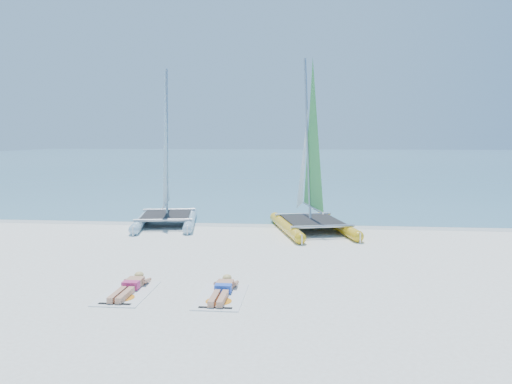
% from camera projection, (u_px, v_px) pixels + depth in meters
% --- Properties ---
extents(ground, '(140.00, 140.00, 0.00)m').
position_uv_depth(ground, '(255.00, 257.00, 14.50)').
color(ground, white).
rests_on(ground, ground).
extents(sea, '(140.00, 115.00, 0.01)m').
position_uv_depth(sea, '(296.00, 159.00, 76.80)').
color(sea, '#70AABB').
rests_on(sea, ground).
extents(wet_sand_strip, '(140.00, 1.40, 0.01)m').
position_uv_depth(wet_sand_strip, '(269.00, 224.00, 19.94)').
color(wet_sand_strip, silver).
rests_on(wet_sand_strip, ground).
extents(catamaran_blue, '(3.08, 5.07, 6.47)m').
position_uv_depth(catamaran_blue, '(166.00, 176.00, 19.76)').
color(catamaran_blue, '#ABD0E1').
rests_on(catamaran_blue, ground).
extents(catamaran_yellow, '(3.50, 5.41, 6.70)m').
position_uv_depth(catamaran_yellow, '(309.00, 173.00, 18.78)').
color(catamaran_yellow, gold).
rests_on(catamaran_yellow, ground).
extents(towel_a, '(1.00, 1.85, 0.02)m').
position_uv_depth(towel_a, '(127.00, 293.00, 11.14)').
color(towel_a, white).
rests_on(towel_a, ground).
extents(sunbather_a, '(0.37, 1.73, 0.26)m').
position_uv_depth(sunbather_a, '(130.00, 286.00, 11.32)').
color(sunbather_a, tan).
rests_on(sunbather_a, towel_a).
extents(towel_b, '(1.00, 1.85, 0.02)m').
position_uv_depth(towel_b, '(221.00, 297.00, 10.91)').
color(towel_b, white).
rests_on(towel_b, ground).
extents(sunbather_b, '(0.37, 1.73, 0.26)m').
position_uv_depth(sunbather_b, '(223.00, 289.00, 11.09)').
color(sunbather_b, tan).
rests_on(sunbather_b, towel_b).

